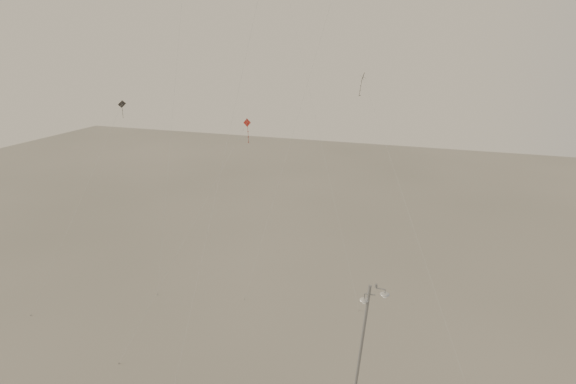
% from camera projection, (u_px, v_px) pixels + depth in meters
% --- Properties ---
extents(ground, '(160.00, 160.00, 0.00)m').
position_uv_depth(ground, '(237.00, 379.00, 31.16)').
color(ground, '#A29886').
rests_on(ground, ground).
extents(street_lamp, '(1.83, 0.56, 9.55)m').
position_uv_depth(street_lamp, '(363.00, 350.00, 26.22)').
color(street_lamp, gray).
rests_on(street_lamp, ground).
extents(kite_0, '(1.56, 11.58, 31.02)m').
position_uv_depth(kite_0, '(180.00, 30.00, 42.23)').
color(kite_0, maroon).
rests_on(kite_0, ground).
extents(kite_1, '(4.36, 10.33, 30.04)m').
position_uv_depth(kite_1, '(253.00, 25.00, 29.00)').
color(kite_1, '#2D2925').
rests_on(kite_1, ground).
extents(kite_3, '(7.32, 8.87, 16.91)m').
position_uv_depth(kite_3, '(217.00, 180.00, 33.00)').
color(kite_3, maroon).
rests_on(kite_3, ground).
extents(kite_4, '(9.59, 7.84, 20.14)m').
position_uv_depth(kite_4, '(389.00, 156.00, 31.72)').
color(kite_4, '#2D2925').
rests_on(kite_4, ground).
extents(kite_5, '(11.06, 10.91, 30.61)m').
position_uv_depth(kite_5, '(297.00, 37.00, 41.47)').
color(kite_5, '#A9471C').
rests_on(kite_5, ground).
extents(kite_6, '(3.92, 10.67, 17.17)m').
position_uv_depth(kite_6, '(102.00, 150.00, 40.72)').
color(kite_6, '#2D2925').
rests_on(kite_6, ground).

